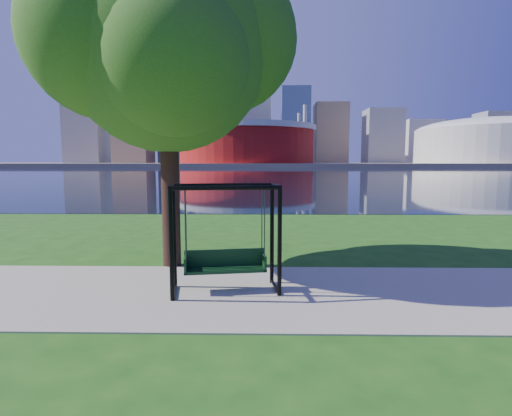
{
  "coord_description": "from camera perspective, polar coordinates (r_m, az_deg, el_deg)",
  "views": [
    {
      "loc": [
        0.19,
        -8.49,
        2.7
      ],
      "look_at": [
        0.03,
        0.0,
        1.72
      ],
      "focal_mm": 28.0,
      "sensor_mm": 36.0,
      "label": 1
    }
  ],
  "objects": [
    {
      "name": "ground",
      "position": [
        8.91,
        -0.19,
        -11.09
      ],
      "size": [
        900.0,
        900.0,
        0.0
      ],
      "primitive_type": "plane",
      "color": "#1E5114",
      "rests_on": "ground"
    },
    {
      "name": "skyline",
      "position": [
        329.58,
        0.31,
        12.36
      ],
      "size": [
        392.0,
        66.0,
        96.5
      ],
      "color": "gray",
      "rests_on": "far_bank"
    },
    {
      "name": "stadium",
      "position": [
        243.97,
        -1.33,
        9.29
      ],
      "size": [
        83.0,
        83.0,
        32.0
      ],
      "color": "maroon",
      "rests_on": "far_bank"
    },
    {
      "name": "path",
      "position": [
        8.43,
        -0.27,
        -12.02
      ],
      "size": [
        120.0,
        4.0,
        0.03
      ],
      "primitive_type": "cube",
      "color": "#9E937F",
      "rests_on": "ground"
    },
    {
      "name": "swing",
      "position": [
        8.28,
        -4.45,
        -4.68
      ],
      "size": [
        2.32,
        1.28,
        2.25
      ],
      "rotation": [
        0.0,
        0.0,
        0.16
      ],
      "color": "black",
      "rests_on": "ground"
    },
    {
      "name": "river",
      "position": [
        110.52,
        0.99,
        5.19
      ],
      "size": [
        900.0,
        180.0,
        0.02
      ],
      "primitive_type": "cube",
      "color": "black",
      "rests_on": "ground"
    },
    {
      "name": "arena",
      "position": [
        278.63,
        30.38,
        8.4
      ],
      "size": [
        84.0,
        84.0,
        26.56
      ],
      "color": "beige",
      "rests_on": "far_bank"
    },
    {
      "name": "far_bank",
      "position": [
        314.49,
        1.05,
        6.27
      ],
      "size": [
        900.0,
        228.0,
        2.0
      ],
      "primitive_type": "cube",
      "color": "#937F60",
      "rests_on": "ground"
    },
    {
      "name": "park_tree",
      "position": [
        10.91,
        -12.86,
        21.9
      ],
      "size": [
        6.51,
        5.88,
        8.08
      ],
      "color": "black",
      "rests_on": "ground"
    }
  ]
}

